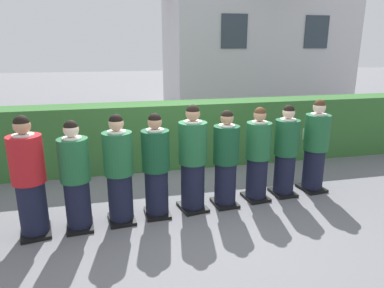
{
  "coord_description": "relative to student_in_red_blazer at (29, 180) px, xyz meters",
  "views": [
    {
      "loc": [
        -1.1,
        -4.81,
        2.46
      ],
      "look_at": [
        0.0,
        0.0,
        1.05
      ],
      "focal_mm": 32.62,
      "sensor_mm": 36.0,
      "label": 1
    }
  ],
  "objects": [
    {
      "name": "student_front_row_1",
      "position": [
        0.57,
        0.04,
        -0.05
      ],
      "size": [
        0.4,
        0.47,
        1.53
      ],
      "color": "black",
      "rests_on": "ground"
    },
    {
      "name": "student_front_row_3",
      "position": [
        1.66,
        0.2,
        -0.04
      ],
      "size": [
        0.4,
        0.5,
        1.55
      ],
      "color": "black",
      "rests_on": "ground"
    },
    {
      "name": "student_front_row_2",
      "position": [
        1.14,
        0.12,
        -0.03
      ],
      "size": [
        0.41,
        0.49,
        1.57
      ],
      "color": "black",
      "rests_on": "ground"
    },
    {
      "name": "student_front_row_8",
      "position": [
        4.43,
        0.53,
        -0.02
      ],
      "size": [
        0.42,
        0.53,
        1.59
      ],
      "color": "black",
      "rests_on": "ground"
    },
    {
      "name": "student_in_red_blazer",
      "position": [
        0.0,
        0.0,
        0.0
      ],
      "size": [
        0.46,
        0.53,
        1.63
      ],
      "color": "black",
      "rests_on": "ground"
    },
    {
      "name": "student_front_row_6",
      "position": [
        3.32,
        0.4,
        -0.05
      ],
      "size": [
        0.4,
        0.51,
        1.53
      ],
      "color": "black",
      "rests_on": "ground"
    },
    {
      "name": "school_building_main",
      "position": [
        6.69,
        8.88,
        2.65
      ],
      "size": [
        7.15,
        4.09,
        6.67
      ],
      "color": "silver",
      "rests_on": "ground"
    },
    {
      "name": "student_front_row_5",
      "position": [
        2.76,
        0.3,
        -0.05
      ],
      "size": [
        0.4,
        0.46,
        1.53
      ],
      "color": "black",
      "rests_on": "ground"
    },
    {
      "name": "student_front_row_7",
      "position": [
        3.85,
        0.47,
        -0.05
      ],
      "size": [
        0.4,
        0.46,
        1.54
      ],
      "color": "black",
      "rests_on": "ground"
    },
    {
      "name": "student_front_row_4",
      "position": [
        2.23,
        0.27,
        0.0
      ],
      "size": [
        0.46,
        0.55,
        1.63
      ],
      "color": "black",
      "rests_on": "ground"
    },
    {
      "name": "ground_plane",
      "position": [
        2.21,
        0.26,
        -0.78
      ],
      "size": [
        60.0,
        60.0,
        0.0
      ],
      "primitive_type": "plane",
      "color": "slate"
    },
    {
      "name": "hedge",
      "position": [
        2.21,
        2.37,
        -0.11
      ],
      "size": [
        12.52,
        0.7,
        1.32
      ],
      "color": "#33662D",
      "rests_on": "ground"
    }
  ]
}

